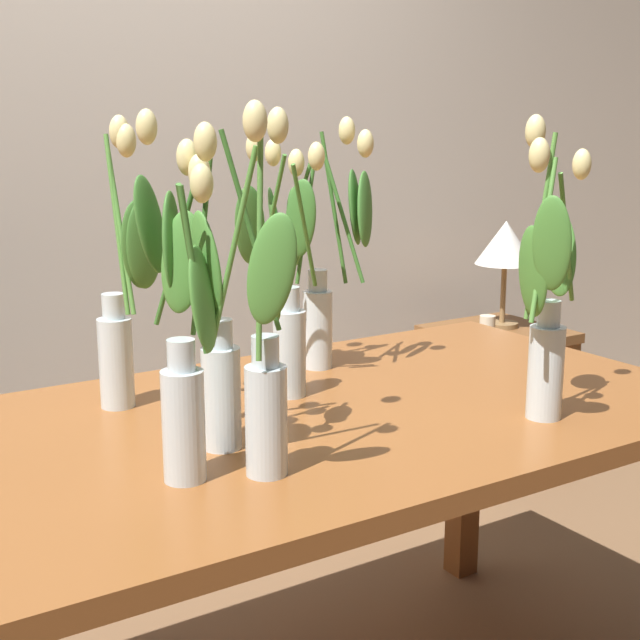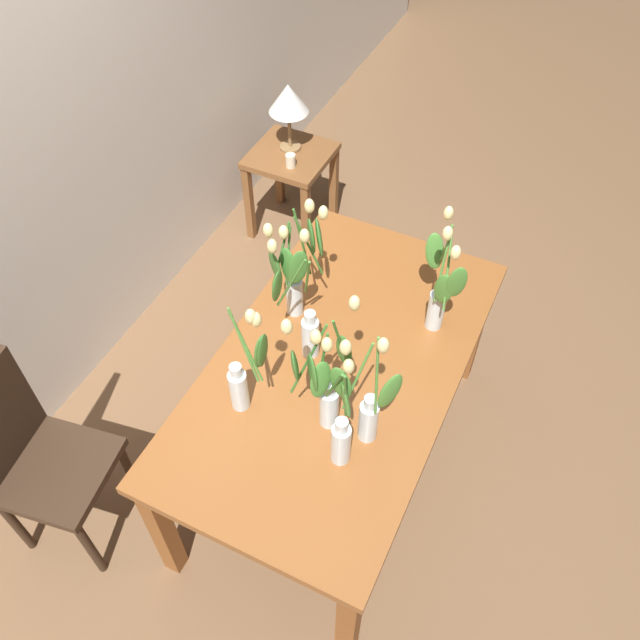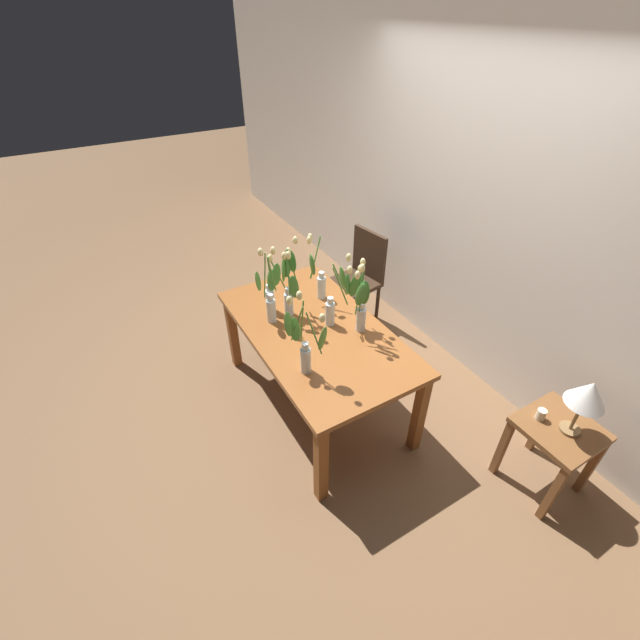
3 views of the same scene
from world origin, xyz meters
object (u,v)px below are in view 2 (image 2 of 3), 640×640
object	(u,v)px
tulip_vase_4	(245,375)
tulip_vase_5	(304,315)
table_lamp	(288,100)
dining_table	(338,377)
tulip_vase_6	(338,422)
side_table	(291,170)
tulip_vase_3	(325,385)
tulip_vase_0	(440,291)
tulip_vase_2	(368,410)
pillar_candle	(291,161)
dining_chair	(33,456)
tulip_vase_1	(296,271)

from	to	relation	value
tulip_vase_4	tulip_vase_5	bearing A→B (deg)	-9.73
table_lamp	dining_table	bearing A→B (deg)	-146.08
tulip_vase_6	side_table	world-z (taller)	tulip_vase_6
tulip_vase_3	tulip_vase_6	xyz separation A→B (m)	(-0.09, -0.09, -0.04)
tulip_vase_4	tulip_vase_5	xyz separation A→B (m)	(0.33, -0.06, 0.00)
side_table	tulip_vase_3	bearing A→B (deg)	-148.66
tulip_vase_0	tulip_vase_2	distance (m)	0.60
tulip_vase_2	tulip_vase_4	size ratio (longest dim) A/B	1.03
dining_table	pillar_candle	size ratio (longest dim) A/B	21.33
dining_chair	dining_table	bearing A→B (deg)	-50.58
side_table	tulip_vase_2	bearing A→B (deg)	-144.80
tulip_vase_3	tulip_vase_4	world-z (taller)	tulip_vase_3
tulip_vase_5	tulip_vase_4	bearing A→B (deg)	170.27
dining_table	tulip_vase_3	size ratio (longest dim) A/B	2.75
table_lamp	tulip_vase_2	bearing A→B (deg)	-144.94
tulip_vase_2	dining_chair	distance (m)	1.32
tulip_vase_0	tulip_vase_2	bearing A→B (deg)	175.85
tulip_vase_3	tulip_vase_6	bearing A→B (deg)	-134.24
tulip_vase_0	table_lamp	distance (m)	1.63
tulip_vase_3	side_table	world-z (taller)	tulip_vase_3
tulip_vase_5	pillar_candle	bearing A→B (deg)	29.87
tulip_vase_0	tulip_vase_6	world-z (taller)	tulip_vase_0
dining_table	tulip_vase_4	bearing A→B (deg)	146.86
pillar_candle	tulip_vase_0	bearing A→B (deg)	-129.23
tulip_vase_0	tulip_vase_6	bearing A→B (deg)	170.65
tulip_vase_6	tulip_vase_2	bearing A→B (deg)	-38.89
tulip_vase_0	dining_chair	distance (m)	1.68
table_lamp	tulip_vase_5	bearing A→B (deg)	-150.31
tulip_vase_4	dining_table	bearing A→B (deg)	-33.14
pillar_candle	tulip_vase_2	bearing A→B (deg)	-144.33
dining_table	tulip_vase_6	size ratio (longest dim) A/B	3.15
tulip_vase_1	table_lamp	xyz separation A→B (m)	(1.25, 0.69, -0.12)
tulip_vase_1	table_lamp	distance (m)	1.43
tulip_vase_0	tulip_vase_1	size ratio (longest dim) A/B	1.00
tulip_vase_1	side_table	world-z (taller)	tulip_vase_1
tulip_vase_5	pillar_candle	world-z (taller)	tulip_vase_5
dining_table	tulip_vase_3	xyz separation A→B (m)	(-0.26, -0.07, 0.31)
tulip_vase_1	table_lamp	world-z (taller)	tulip_vase_1
dining_chair	side_table	size ratio (longest dim) A/B	1.69
tulip_vase_2	table_lamp	bearing A→B (deg)	35.06
tulip_vase_1	side_table	size ratio (longest dim) A/B	1.03
tulip_vase_2	tulip_vase_4	distance (m)	0.44
tulip_vase_2	table_lamp	world-z (taller)	tulip_vase_2
tulip_vase_4	side_table	world-z (taller)	tulip_vase_4
dining_table	tulip_vase_5	size ratio (longest dim) A/B	2.99
tulip_vase_0	dining_chair	world-z (taller)	tulip_vase_0
tulip_vase_0	tulip_vase_2	size ratio (longest dim) A/B	0.97
tulip_vase_2	tulip_vase_6	bearing A→B (deg)	141.11
tulip_vase_2	tulip_vase_4	bearing A→B (deg)	97.61
dining_table	tulip_vase_2	size ratio (longest dim) A/B	2.72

